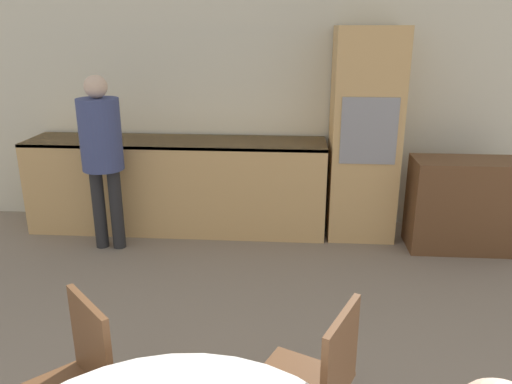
# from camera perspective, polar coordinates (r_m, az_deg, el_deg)

# --- Properties ---
(wall_back) EXTENTS (6.65, 0.05, 2.60)m
(wall_back) POSITION_cam_1_polar(r_m,az_deg,el_deg) (5.12, 2.71, 10.72)
(wall_back) COLOR beige
(wall_back) RESTS_ON ground_plane
(kitchen_counter) EXTENTS (2.94, 0.60, 0.92)m
(kitchen_counter) POSITION_cam_1_polar(r_m,az_deg,el_deg) (5.09, -8.94, 0.95)
(kitchen_counter) COLOR tan
(kitchen_counter) RESTS_ON ground_plane
(oven_unit) EXTENTS (0.63, 0.59, 1.99)m
(oven_unit) POSITION_cam_1_polar(r_m,az_deg,el_deg) (4.88, 12.24, 6.33)
(oven_unit) COLOR tan
(oven_unit) RESTS_ON ground_plane
(sideboard) EXTENTS (0.97, 0.45, 0.85)m
(sideboard) POSITION_cam_1_polar(r_m,az_deg,el_deg) (4.95, 22.67, -1.37)
(sideboard) COLOR brown
(sideboard) RESTS_ON ground_plane
(chair_far_left) EXTENTS (0.57, 0.57, 0.87)m
(chair_far_left) POSITION_cam_1_polar(r_m,az_deg,el_deg) (2.45, -20.21, -19.90)
(chair_far_left) COLOR brown
(chair_far_left) RESTS_ON ground_plane
(chair_far_right) EXTENTS (0.53, 0.53, 0.87)m
(chair_far_right) POSITION_cam_1_polar(r_m,az_deg,el_deg) (2.34, 6.91, -20.83)
(chair_far_right) COLOR brown
(chair_far_right) RESTS_ON ground_plane
(person_standing) EXTENTS (0.36, 0.36, 1.59)m
(person_standing) POSITION_cam_1_polar(r_m,az_deg,el_deg) (4.64, -17.24, 5.10)
(person_standing) COLOR #262628
(person_standing) RESTS_ON ground_plane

